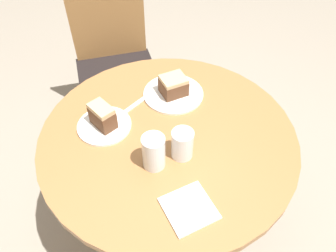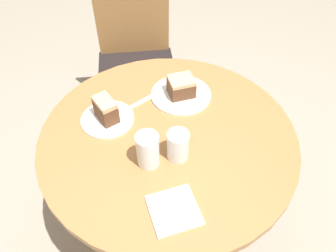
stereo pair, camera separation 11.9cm
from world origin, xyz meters
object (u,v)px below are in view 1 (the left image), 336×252
object	(u,v)px
chair	(114,57)
plate_far	(104,126)
glass_lemonade	(154,153)
glass_water	(182,145)
cake_slice_near	(173,86)
plate_near	(173,94)
cake_slice_far	(102,116)

from	to	relation	value
chair	plate_far	bearing A→B (deg)	-99.37
glass_lemonade	glass_water	bearing A→B (deg)	-2.67
glass_water	cake_slice_near	bearing A→B (deg)	68.52
chair	glass_water	xyz separation A→B (m)	(-0.08, -1.01, 0.29)
chair	plate_near	bearing A→B (deg)	-75.97
cake_slice_near	cake_slice_far	world-z (taller)	cake_slice_far
plate_far	glass_lemonade	world-z (taller)	glass_lemonade
chair	cake_slice_near	size ratio (longest dim) A/B	9.45
cake_slice_near	cake_slice_far	xyz separation A→B (m)	(-0.32, -0.05, 0.01)
chair	plate_near	distance (m)	0.75
cake_slice_near	glass_lemonade	size ratio (longest dim) A/B	0.78
plate_far	glass_water	world-z (taller)	glass_water
chair	cake_slice_far	world-z (taller)	chair
plate_far	glass_water	bearing A→B (deg)	-51.13
plate_near	cake_slice_far	world-z (taller)	cake_slice_far
plate_near	cake_slice_near	xyz separation A→B (m)	(-0.00, 0.00, 0.04)
plate_near	plate_far	size ratio (longest dim) A/B	1.22
chair	cake_slice_near	world-z (taller)	chair
cake_slice_far	glass_water	distance (m)	0.32
chair	cake_slice_far	size ratio (longest dim) A/B	8.49
plate_near	plate_far	world-z (taller)	same
chair	glass_water	distance (m)	1.05
cake_slice_near	glass_lemonade	xyz separation A→B (m)	(-0.22, -0.29, 0.01)
plate_near	glass_water	bearing A→B (deg)	-111.48
cake_slice_far	chair	bearing A→B (deg)	69.76
glass_lemonade	glass_water	world-z (taller)	glass_lemonade
chair	plate_far	xyz separation A→B (m)	(-0.28, -0.76, 0.25)
plate_near	glass_water	xyz separation A→B (m)	(-0.12, -0.30, 0.05)
glass_lemonade	glass_water	size ratio (longest dim) A/B	1.16
plate_near	glass_water	distance (m)	0.32
cake_slice_far	glass_water	size ratio (longest dim) A/B	1.01
glass_lemonade	cake_slice_far	bearing A→B (deg)	111.68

